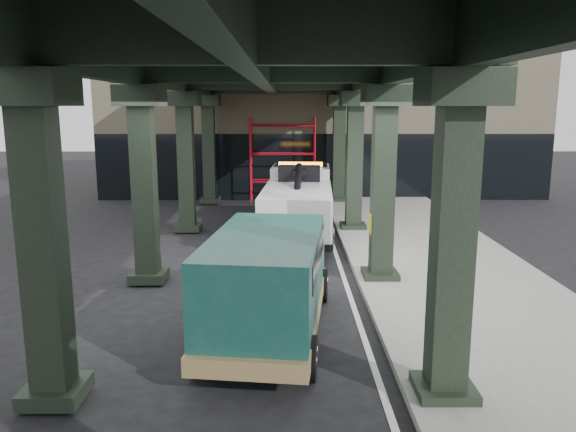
{
  "coord_description": "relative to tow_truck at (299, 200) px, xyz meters",
  "views": [
    {
      "loc": [
        0.16,
        -11.98,
        4.5
      ],
      "look_at": [
        0.21,
        2.28,
        1.7
      ],
      "focal_mm": 35.0,
      "sensor_mm": 36.0,
      "label": 1
    }
  ],
  "objects": [
    {
      "name": "viaduct",
      "position": [
        -1.01,
        -5.48,
        4.22
      ],
      "size": [
        7.4,
        32.0,
        6.4
      ],
      "color": "black",
      "rests_on": "ground"
    },
    {
      "name": "sidewalk",
      "position": [
        3.89,
        -5.48,
        -1.17
      ],
      "size": [
        5.0,
        40.0,
        0.15
      ],
      "primitive_type": "cube",
      "color": "gray",
      "rests_on": "ground"
    },
    {
      "name": "towed_van",
      "position": [
        -0.8,
        -9.0,
        -0.08
      ],
      "size": [
        2.64,
        5.51,
        2.15
      ],
      "rotation": [
        0.0,
        0.0,
        -0.12
      ],
      "color": "#12423B",
      "rests_on": "ground"
    },
    {
      "name": "scaffolding",
      "position": [
        -0.61,
        7.17,
        0.87
      ],
      "size": [
        3.08,
        0.88,
        4.0
      ],
      "color": "red",
      "rests_on": "ground"
    },
    {
      "name": "ground",
      "position": [
        -0.61,
        -7.48,
        -1.24
      ],
      "size": [
        90.0,
        90.0,
        0.0
      ],
      "primitive_type": "plane",
      "color": "black",
      "rests_on": "ground"
    },
    {
      "name": "building",
      "position": [
        1.39,
        12.52,
        2.76
      ],
      "size": [
        22.0,
        10.0,
        8.0
      ],
      "primitive_type": "cube",
      "color": "#C6B793",
      "rests_on": "ground"
    },
    {
      "name": "tow_truck",
      "position": [
        0.0,
        0.0,
        0.0
      ],
      "size": [
        2.66,
        7.88,
        2.55
      ],
      "rotation": [
        0.0,
        0.0,
        -0.06
      ],
      "color": "black",
      "rests_on": "ground"
    },
    {
      "name": "lane_stripe",
      "position": [
        1.09,
        -5.48,
        -1.24
      ],
      "size": [
        0.12,
        38.0,
        0.01
      ],
      "primitive_type": "cube",
      "color": "silver",
      "rests_on": "ground"
    }
  ]
}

